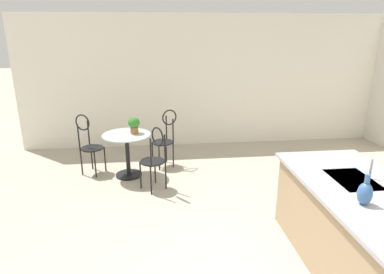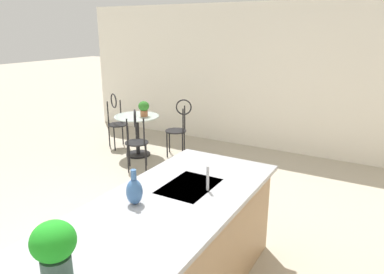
% 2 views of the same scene
% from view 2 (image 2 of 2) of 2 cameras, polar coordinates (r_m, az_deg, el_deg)
% --- Properties ---
extents(ground_plane, '(40.00, 40.00, 0.00)m').
position_cam_2_polar(ground_plane, '(3.90, -13.87, -18.65)').
color(ground_plane, '#B2A893').
extents(wall_left_window, '(0.12, 7.80, 2.70)m').
position_cam_2_polar(wall_left_window, '(6.93, 10.39, 9.32)').
color(wall_left_window, silver).
rests_on(wall_left_window, ground).
extents(kitchen_island, '(2.80, 1.06, 0.92)m').
position_cam_2_polar(kitchen_island, '(2.99, -6.05, -19.60)').
color(kitchen_island, tan).
rests_on(kitchen_island, ground).
extents(bistro_table, '(0.80, 0.80, 0.74)m').
position_cam_2_polar(bistro_table, '(6.53, -8.72, 0.84)').
color(bistro_table, black).
rests_on(bistro_table, ground).
extents(chair_near_window, '(0.53, 0.53, 1.04)m').
position_cam_2_polar(chair_near_window, '(5.78, -8.89, -0.00)').
color(chair_near_window, black).
rests_on(chair_near_window, ground).
extents(chair_by_island, '(0.51, 0.52, 1.04)m').
position_cam_2_polar(chair_by_island, '(7.06, -11.95, 2.94)').
color(chair_by_island, black).
rests_on(chair_by_island, ground).
extents(chair_toward_desk, '(0.50, 0.52, 1.04)m').
position_cam_2_polar(chair_toward_desk, '(6.43, -2.12, 1.94)').
color(chair_toward_desk, black).
rests_on(chair_toward_desk, ground).
extents(sink_faucet, '(0.02, 0.02, 0.22)m').
position_cam_2_polar(sink_faucet, '(3.03, 2.52, -6.61)').
color(sink_faucet, '#B2B5BA').
rests_on(sink_faucet, kitchen_island).
extents(potted_plant_on_table, '(0.19, 0.19, 0.27)m').
position_cam_2_polar(potted_plant_on_table, '(6.39, -7.69, 4.66)').
color(potted_plant_on_table, '#9E603D').
rests_on(potted_plant_on_table, bistro_table).
extents(potted_plant_counter_far, '(0.24, 0.24, 0.35)m').
position_cam_2_polar(potted_plant_counter_far, '(2.14, -21.14, -16.05)').
color(potted_plant_counter_far, '#385147').
rests_on(potted_plant_counter_far, kitchen_island).
extents(vase_on_counter, '(0.13, 0.13, 0.29)m').
position_cam_2_polar(vase_on_counter, '(2.84, -9.18, -8.51)').
color(vase_on_counter, '#386099').
rests_on(vase_on_counter, kitchen_island).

